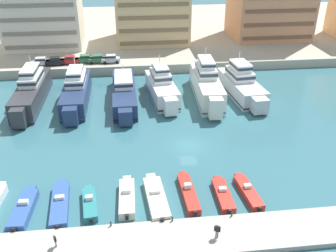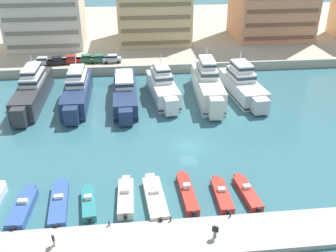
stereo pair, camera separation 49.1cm
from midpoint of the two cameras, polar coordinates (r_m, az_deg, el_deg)
name	(u,v)px [view 2 (the right image)]	position (r m, az deg, el deg)	size (l,w,h in m)	color
ground_plane	(189,146)	(55.62, 3.42, -3.13)	(400.00, 400.00, 0.00)	#336670
quay_promenade	(155,31)	(116.96, -1.88, 14.32)	(180.00, 70.00, 1.97)	#ADA38E
pier_dock	(216,236)	(40.99, 7.71, -16.27)	(120.00, 5.38, 0.58)	#A8A399
yacht_charcoal_far_left	(33,90)	(73.01, -19.75, 5.16)	(4.27, 21.30, 8.14)	#333338
yacht_navy_left	(77,91)	(70.87, -13.47, 5.25)	(4.27, 19.97, 7.76)	navy
yacht_navy_mid_left	(125,92)	(69.96, -6.37, 5.21)	(4.30, 21.12, 6.22)	navy
yacht_white_center_left	(163,87)	(70.41, -0.62, 5.93)	(5.50, 16.60, 7.84)	white
yacht_ivory_center	(207,84)	(70.95, 6.22, 6.34)	(4.88, 20.12, 8.96)	silver
yacht_silver_center_right	(243,84)	(73.27, 11.48, 6.22)	(6.17, 18.42, 7.93)	silver
motorboat_blue_left	(23,208)	(46.54, -20.93, -11.54)	(2.31, 7.59, 1.43)	#33569E
motorboat_blue_mid_left	(59,203)	(46.03, -15.97, -11.20)	(2.51, 8.66, 1.26)	#33569E
motorboat_teal_center_left	(89,203)	(45.21, -11.69, -11.41)	(2.14, 6.44, 1.35)	teal
motorboat_cream_center	(126,197)	(45.26, -6.13, -10.71)	(1.93, 7.54, 1.55)	beige
motorboat_cream_center_right	(155,197)	(45.03, -1.70, -10.84)	(2.70, 8.77, 1.39)	beige
motorboat_red_mid_right	(187,193)	(45.86, 3.25, -10.10)	(1.80, 8.18, 1.46)	red
motorboat_red_right	(222,195)	(45.98, 8.51, -10.33)	(1.68, 6.90, 1.25)	red
motorboat_red_far_right	(247,192)	(46.90, 12.25, -9.84)	(2.07, 7.16, 1.29)	red
car_silver_far_left	(42,61)	(87.12, -18.48, 9.40)	(4.13, 1.97, 1.80)	#B7BCC1
car_black_left	(57,60)	(86.48, -16.46, 9.56)	(4.25, 2.25, 1.80)	black
car_red_mid_left	(71,59)	(86.42, -14.38, 9.82)	(4.13, 1.98, 1.80)	red
car_green_center_left	(86,58)	(86.32, -12.22, 10.04)	(4.23, 2.20, 1.80)	#2D6642
car_green_center	(99,58)	(85.76, -10.32, 10.11)	(4.23, 2.20, 1.80)	#2D6642
car_silver_center_right	(112,58)	(85.32, -8.34, 10.17)	(4.17, 2.07, 1.80)	#B7BCC1
apartment_block_mid_left	(153,10)	(101.13, -2.12, 17.26)	(18.67, 16.68, 17.58)	#E0BC84
pedestrian_near_edge	(215,230)	(39.67, 7.58, -15.44)	(0.62, 0.41, 1.74)	#4C515B
pedestrian_mid_deck	(53,239)	(40.23, -16.76, -16.12)	(0.36, 0.56, 1.55)	#7A6B56
bollard_west	(109,223)	(41.57, -8.63, -14.42)	(0.20, 0.20, 0.61)	#2D2D33
bollard_west_mid	(171,219)	(41.65, 0.75, -13.92)	(0.20, 0.20, 0.61)	#2D2D33
bollard_east_mid	(230,214)	(42.76, 9.82, -13.10)	(0.20, 0.20, 0.61)	#2D2D33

